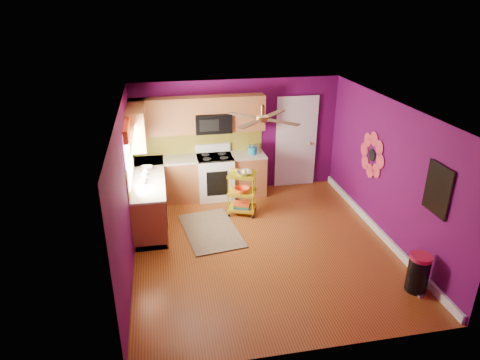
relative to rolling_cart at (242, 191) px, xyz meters
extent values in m
plane|color=brown|center=(0.13, -1.25, -0.50)|extent=(5.00, 5.00, 0.00)
cube|color=#55094B|center=(0.13, 1.25, 0.75)|extent=(4.50, 0.04, 2.50)
cube|color=#55094B|center=(0.13, -3.75, 0.75)|extent=(4.50, 0.04, 2.50)
cube|color=#55094B|center=(-2.12, -1.25, 0.75)|extent=(0.04, 5.00, 2.50)
cube|color=#55094B|center=(2.38, -1.25, 0.75)|extent=(0.04, 5.00, 2.50)
cube|color=silver|center=(0.13, -1.25, 2.00)|extent=(4.50, 5.00, 0.04)
cube|color=white|center=(2.35, -1.25, -0.43)|extent=(0.05, 4.90, 0.14)
cube|color=brown|center=(-1.82, 0.10, -0.05)|extent=(0.60, 2.30, 0.90)
cube|color=brown|center=(-0.72, 0.95, -0.05)|extent=(2.80, 0.60, 0.90)
cube|color=beige|center=(-1.82, 0.10, 0.42)|extent=(0.63, 2.30, 0.04)
cube|color=beige|center=(-0.72, 0.95, 0.42)|extent=(2.80, 0.63, 0.04)
cube|color=black|center=(-1.82, 0.10, -0.45)|extent=(0.54, 2.30, 0.10)
cube|color=black|center=(-0.72, 0.95, -0.45)|extent=(2.80, 0.54, 0.10)
cube|color=white|center=(-0.42, 0.92, -0.04)|extent=(0.76, 0.66, 0.92)
cube|color=black|center=(-0.42, 0.92, 0.43)|extent=(0.76, 0.62, 0.03)
cube|color=white|center=(-0.42, 1.20, 0.54)|extent=(0.76, 0.06, 0.18)
cube|color=black|center=(-0.42, 0.59, -0.05)|extent=(0.45, 0.02, 0.55)
cube|color=brown|center=(-1.46, 1.08, 1.33)|extent=(1.32, 0.33, 0.75)
cube|color=brown|center=(0.32, 1.08, 1.33)|extent=(0.72, 0.33, 0.75)
cube|color=brown|center=(-0.42, 1.08, 1.53)|extent=(0.76, 0.33, 0.34)
cube|color=brown|center=(-1.96, 0.60, 1.33)|extent=(0.33, 1.30, 0.75)
cube|color=black|center=(-0.42, 1.05, 1.15)|extent=(0.76, 0.38, 0.40)
cube|color=olive|center=(-0.72, 1.24, 0.70)|extent=(2.80, 0.01, 0.51)
cube|color=olive|center=(-2.11, 0.10, 0.70)|extent=(0.01, 2.30, 0.51)
cube|color=white|center=(-2.10, -0.20, 1.05)|extent=(0.03, 1.20, 1.00)
cube|color=#F94916|center=(-2.07, -0.20, 1.52)|extent=(0.08, 1.35, 0.22)
cube|color=white|center=(1.48, 1.22, 0.53)|extent=(0.85, 0.04, 2.05)
cube|color=white|center=(1.48, 1.20, 0.53)|extent=(0.95, 0.02, 2.15)
sphere|color=#BF8C3F|center=(1.80, 1.17, 0.50)|extent=(0.07, 0.07, 0.07)
cylinder|color=black|center=(2.36, -0.65, 0.85)|extent=(0.01, 0.24, 0.24)
cube|color=#19A3A5|center=(2.36, -2.65, 1.05)|extent=(0.03, 0.52, 0.72)
cube|color=black|center=(2.34, -2.65, 1.05)|extent=(0.01, 0.56, 0.76)
cylinder|color=#BF8C3F|center=(0.13, -1.05, 1.92)|extent=(0.06, 0.06, 0.16)
cylinder|color=#BF8C3F|center=(0.13, -1.05, 1.78)|extent=(0.20, 0.20, 0.08)
cube|color=#4C2D19|center=(0.39, -0.78, 1.78)|extent=(0.47, 0.47, 0.01)
cube|color=#4C2D19|center=(-0.14, -0.78, 1.78)|extent=(0.47, 0.47, 0.01)
cube|color=#4C2D19|center=(-0.14, -1.32, 1.78)|extent=(0.47, 0.47, 0.01)
cube|color=#4C2D19|center=(0.39, -1.32, 1.78)|extent=(0.47, 0.47, 0.01)
cube|color=black|center=(-0.72, -0.58, -0.49)|extent=(1.17, 1.68, 0.02)
cylinder|color=yellow|center=(-0.29, -0.07, -0.05)|extent=(0.02, 0.02, 0.83)
cylinder|color=yellow|center=(0.16, -0.24, -0.05)|extent=(0.02, 0.02, 0.83)
cylinder|color=yellow|center=(-0.18, 0.24, -0.05)|extent=(0.02, 0.02, 0.83)
cylinder|color=yellow|center=(0.27, 0.08, -0.05)|extent=(0.02, 0.02, 0.83)
sphere|color=black|center=(-0.29, -0.07, -0.47)|extent=(0.06, 0.06, 0.06)
sphere|color=black|center=(0.16, -0.24, -0.47)|extent=(0.06, 0.06, 0.06)
sphere|color=black|center=(-0.18, 0.24, -0.47)|extent=(0.06, 0.06, 0.06)
sphere|color=black|center=(0.27, 0.08, -0.47)|extent=(0.06, 0.06, 0.06)
cube|color=yellow|center=(-0.01, 0.00, 0.35)|extent=(0.64, 0.55, 0.03)
cube|color=yellow|center=(-0.01, 0.00, -0.03)|extent=(0.64, 0.55, 0.03)
cube|color=yellow|center=(-0.01, 0.00, -0.38)|extent=(0.64, 0.55, 0.03)
imported|color=beige|center=(0.04, -0.01, 0.40)|extent=(0.38, 0.38, 0.07)
sphere|color=yellow|center=(0.04, -0.01, 0.42)|extent=(0.10, 0.10, 0.10)
imported|color=#F94916|center=(-0.01, 0.00, 0.03)|extent=(0.39, 0.39, 0.10)
cube|color=navy|center=(-0.01, 0.00, -0.35)|extent=(0.37, 0.33, 0.04)
cube|color=#267233|center=(-0.01, 0.00, -0.31)|extent=(0.37, 0.33, 0.03)
cube|color=#F94916|center=(-0.01, 0.00, -0.28)|extent=(0.37, 0.33, 0.03)
cylinder|color=black|center=(2.12, -2.90, -0.23)|extent=(0.38, 0.38, 0.55)
cylinder|color=#C01B3E|center=(2.12, -2.90, 0.08)|extent=(0.32, 0.32, 0.06)
cube|color=beige|center=(2.12, -3.06, -0.49)|extent=(0.12, 0.08, 0.03)
cylinder|color=#146F98|center=(0.40, 0.91, 0.52)|extent=(0.18, 0.18, 0.16)
sphere|color=#146F98|center=(0.40, 0.91, 0.62)|extent=(0.06, 0.06, 0.06)
cube|color=beige|center=(0.45, 1.00, 0.53)|extent=(0.22, 0.15, 0.18)
imported|color=#EA3F72|center=(-1.89, -0.07, 0.53)|extent=(0.08, 0.09, 0.19)
imported|color=white|center=(-1.85, 0.15, 0.52)|extent=(0.12, 0.12, 0.16)
imported|color=white|center=(-1.84, 0.45, 0.47)|extent=(0.23, 0.23, 0.06)
imported|color=white|center=(-1.90, -0.23, 0.49)|extent=(0.13, 0.13, 0.11)
camera|label=1|loc=(-1.50, -7.60, 3.64)|focal=32.00mm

